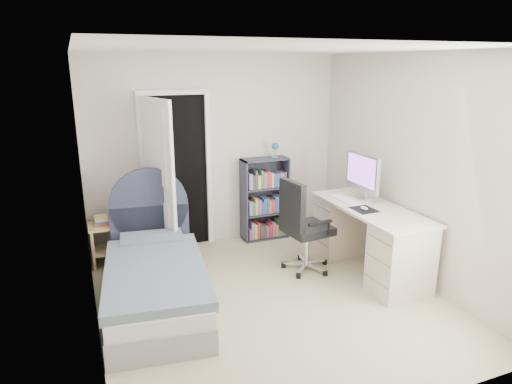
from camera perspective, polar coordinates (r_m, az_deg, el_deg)
name	(u,v)px	position (r m, az deg, el deg)	size (l,w,h in m)	color
room_shell	(271,183)	(4.44, 1.87, 1.08)	(3.50, 3.70, 2.60)	tan
door	(165,177)	(5.70, -11.29, 1.87)	(0.92, 0.81, 2.06)	black
bed	(155,277)	(4.83, -12.46, -10.39)	(1.16, 2.08, 1.22)	gray
nightstand	(106,233)	(5.82, -18.26, -4.86)	(0.42, 0.42, 0.61)	#D5B783
floor_lamp	(157,213)	(5.99, -12.23, -2.54)	(0.19, 0.19, 1.30)	silver
bookcase	(265,202)	(6.32, 1.20, -1.22)	(0.64, 0.27, 1.35)	#313444
desk	(368,236)	(5.49, 13.88, -5.38)	(0.66, 1.64, 1.34)	beige
office_chair	(301,222)	(5.30, 5.69, -3.75)	(0.59, 0.60, 1.11)	silver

